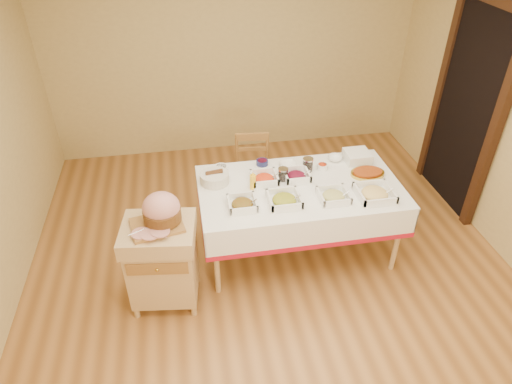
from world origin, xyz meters
TOP-DOWN VIEW (x-y plane):
  - room_shell at (0.00, 0.00)m, footprint 5.00×5.00m
  - doorway at (2.20, 0.90)m, footprint 0.09×1.10m
  - dining_table at (0.30, 0.30)m, footprint 1.82×1.02m
  - butcher_cart at (-0.96, -0.13)m, footprint 0.63×0.55m
  - dining_chair at (0.00, 1.08)m, footprint 0.42×0.40m
  - ham_on_board at (-0.92, -0.09)m, footprint 0.42×0.40m
  - serving_dish_a at (-0.26, 0.08)m, footprint 0.24×0.24m
  - serving_dish_b at (0.10, 0.07)m, footprint 0.27×0.27m
  - serving_dish_c at (0.53, 0.05)m, footprint 0.25×0.25m
  - serving_dish_d at (0.89, 0.02)m, footprint 0.30×0.30m
  - serving_dish_e at (-0.00, 0.42)m, footprint 0.25×0.23m
  - serving_dish_f at (0.30, 0.42)m, footprint 0.24×0.23m
  - small_bowl_left at (-0.37, 0.67)m, footprint 0.13×0.13m
  - small_bowl_mid at (0.03, 0.72)m, footprint 0.11×0.11m
  - small_bowl_right at (0.58, 0.54)m, footprint 0.10×0.10m
  - bowl_white_imported at (0.27, 0.63)m, footprint 0.19×0.19m
  - bowl_small_imported at (0.75, 0.68)m, footprint 0.16×0.16m
  - preserve_jar_left at (0.17, 0.43)m, footprint 0.09×0.09m
  - preserve_jar_right at (0.43, 0.54)m, footprint 0.10×0.10m
  - mustard_bottle at (-0.13, 0.33)m, footprint 0.06×0.06m
  - bread_basket at (-0.45, 0.49)m, footprint 0.26×0.26m
  - plate_stack at (0.95, 0.63)m, footprint 0.23×0.23m
  - brass_platter at (0.97, 0.37)m, footprint 0.32×0.23m

SIDE VIEW (x-z plane):
  - dining_chair at x=0.00m, z-range 0.01..0.86m
  - butcher_cart at x=-0.96m, z-range 0.06..0.87m
  - dining_table at x=0.30m, z-range 0.22..0.98m
  - brass_platter at x=0.97m, z-range 0.76..0.80m
  - bowl_white_imported at x=0.27m, z-range 0.76..0.80m
  - bowl_small_imported at x=0.75m, z-range 0.76..0.80m
  - small_bowl_mid at x=0.03m, z-range 0.76..0.81m
  - small_bowl_right at x=0.58m, z-range 0.76..0.81m
  - small_bowl_left at x=-0.37m, z-range 0.76..0.82m
  - serving_dish_c at x=0.53m, z-range 0.74..0.84m
  - serving_dish_a at x=-0.26m, z-range 0.74..0.85m
  - serving_dish_f at x=0.30m, z-range 0.74..0.85m
  - serving_dish_e at x=0.00m, z-range 0.74..0.85m
  - serving_dish_b at x=0.10m, z-range 0.74..0.85m
  - serving_dish_d at x=0.89m, z-range 0.74..0.86m
  - plate_stack at x=0.95m, z-range 0.76..0.86m
  - bread_basket at x=-0.45m, z-range 0.75..0.87m
  - preserve_jar_left at x=0.17m, z-range 0.75..0.87m
  - preserve_jar_right at x=0.43m, z-range 0.75..0.88m
  - mustard_bottle at x=-0.13m, z-range 0.75..0.92m
  - ham_on_board at x=-0.92m, z-range 0.79..1.07m
  - doorway at x=2.20m, z-range 0.01..2.21m
  - room_shell at x=0.00m, z-range -1.20..3.80m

